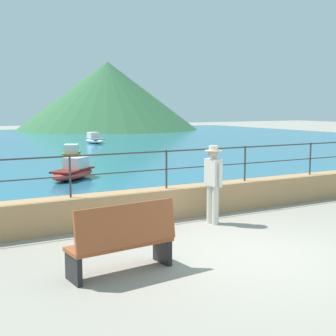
{
  "coord_description": "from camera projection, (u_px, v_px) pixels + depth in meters",
  "views": [
    {
      "loc": [
        -5.15,
        -6.22,
        2.59
      ],
      "look_at": [
        0.32,
        3.7,
        1.1
      ],
      "focal_mm": 49.75,
      "sensor_mm": 36.0,
      "label": 1
    }
  ],
  "objects": [
    {
      "name": "ground_plane",
      "position": [
        253.0,
        255.0,
        8.2
      ],
      "size": [
        120.0,
        120.0,
        0.0
      ],
      "primitive_type": "plane",
      "color": "gray"
    },
    {
      "name": "promenade_wall",
      "position": [
        166.0,
        203.0,
        10.93
      ],
      "size": [
        20.0,
        0.56,
        0.7
      ],
      "primitive_type": "cube",
      "color": "tan",
      "rests_on": "ground"
    },
    {
      "name": "railing",
      "position": [
        166.0,
        161.0,
        10.81
      ],
      "size": [
        18.44,
        0.04,
        0.9
      ],
      "color": "#383330",
      "rests_on": "promenade_wall"
    },
    {
      "name": "lake_water",
      "position": [
        2.0,
        146.0,
        30.63
      ],
      "size": [
        64.0,
        44.32,
        0.06
      ],
      "primitive_type": "cube",
      "color": "#236B89",
      "rests_on": "ground"
    },
    {
      "name": "hill_main",
      "position": [
        108.0,
        96.0,
        52.52
      ],
      "size": [
        20.44,
        20.44,
        7.64
      ],
      "primitive_type": "cone",
      "color": "#33663D",
      "rests_on": "ground"
    },
    {
      "name": "bench_main",
      "position": [
        123.0,
        239.0,
        7.2
      ],
      "size": [
        1.74,
        0.71,
        1.13
      ],
      "color": "#9E4C28",
      "rests_on": "ground"
    },
    {
      "name": "person_walking",
      "position": [
        213.0,
        180.0,
        10.28
      ],
      "size": [
        0.38,
        0.57,
        1.75
      ],
      "color": "beige",
      "rests_on": "ground"
    },
    {
      "name": "boat_0",
      "position": [
        94.0,
        139.0,
        32.61
      ],
      "size": [
        1.03,
        2.35,
        0.76
      ],
      "color": "white",
      "rests_on": "lake_water"
    },
    {
      "name": "boat_1",
      "position": [
        73.0,
        171.0,
        16.42
      ],
      "size": [
        2.3,
        2.22,
        0.76
      ],
      "color": "red",
      "rests_on": "lake_water"
    },
    {
      "name": "boat_2",
      "position": [
        72.0,
        154.0,
        22.38
      ],
      "size": [
        1.71,
        2.47,
        0.76
      ],
      "color": "gold",
      "rests_on": "lake_water"
    }
  ]
}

